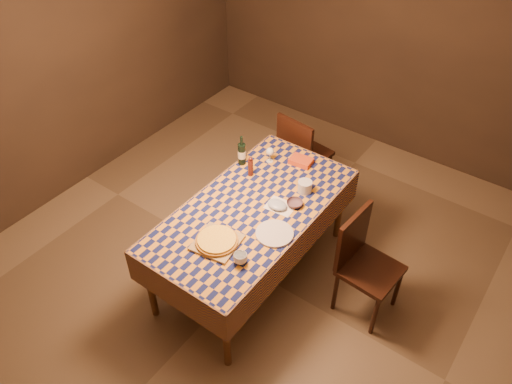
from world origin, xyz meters
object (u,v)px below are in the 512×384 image
bowl (295,204)px  white_plate (275,233)px  cutting_board (217,242)px  dining_table (252,215)px  chair_right (363,259)px  chair_far (301,152)px  pizza (217,240)px  wine_bottle (242,154)px

bowl → white_plate: 0.36m
cutting_board → white_plate: 0.43m
dining_table → bowl: bearing=40.7°
dining_table → chair_right: size_ratio=1.98×
bowl → chair_far: chair_far is taller
pizza → chair_far: size_ratio=0.37×
dining_table → bowl: 0.35m
white_plate → cutting_board: bearing=-131.6°
cutting_board → wine_bottle: bearing=116.4°
cutting_board → white_plate: bearing=48.4°
cutting_board → wine_bottle: size_ratio=1.11×
bowl → white_plate: size_ratio=0.45×
chair_right → cutting_board: bearing=-140.6°
bowl → chair_far: 1.10m
pizza → bowl: (0.24, 0.68, -0.01)m
white_plate → pizza: bearing=-131.6°
cutting_board → bowl: 0.72m
pizza → chair_far: 1.66m
cutting_board → chair_right: chair_right is taller
chair_right → dining_table: bearing=-164.4°
dining_table → bowl: bowl is taller
wine_bottle → chair_far: 0.84m
pizza → bowl: pizza is taller
dining_table → pizza: (0.02, -0.46, 0.11)m
dining_table → white_plate: 0.35m
pizza → bowl: size_ratio=2.64×
chair_far → chair_right: same height
white_plate → chair_right: size_ratio=0.31×
chair_right → white_plate: bearing=-146.3°
bowl → dining_table: bearing=-139.3°
pizza → cutting_board: bearing=90.0°
pizza → chair_right: 1.15m
pizza → chair_right: bearing=39.4°
bowl → chair_far: bearing=118.7°
white_plate → chair_right: (0.57, 0.38, -0.26)m
bowl → chair_right: chair_right is taller
pizza → wine_bottle: size_ratio=1.21×
wine_bottle → white_plate: (0.72, -0.55, -0.10)m
wine_bottle → pizza: bearing=-63.6°
pizza → wine_bottle: bearing=116.4°
wine_bottle → dining_table: bearing=-44.7°
dining_table → wine_bottle: bearing=135.3°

